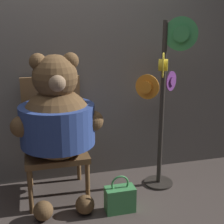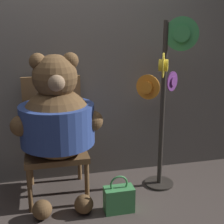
# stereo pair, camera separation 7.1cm
# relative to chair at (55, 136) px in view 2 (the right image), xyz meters

# --- Properties ---
(ground_plane) EXTENTS (14.00, 14.00, 0.00)m
(ground_plane) POSITION_rel_chair_xyz_m (0.07, -0.41, -0.54)
(ground_plane) COLOR #4C423D
(wall_back) EXTENTS (8.00, 0.10, 2.59)m
(wall_back) POSITION_rel_chair_xyz_m (0.07, 0.28, 0.76)
(wall_back) COLOR #66605B
(wall_back) RESTS_ON ground_plane
(chair) EXTENTS (0.54, 0.54, 1.06)m
(chair) POSITION_rel_chair_xyz_m (0.00, 0.00, 0.00)
(chair) COLOR brown
(chair) RESTS_ON ground_plane
(teddy_bear) EXTENTS (0.76, 0.67, 1.30)m
(teddy_bear) POSITION_rel_chair_xyz_m (0.02, -0.19, 0.21)
(teddy_bear) COLOR brown
(teddy_bear) RESTS_ON ground_plane
(hat_display_rack) EXTENTS (0.46, 0.41, 1.59)m
(hat_display_rack) POSITION_rel_chair_xyz_m (0.99, -0.16, 0.35)
(hat_display_rack) COLOR #332D28
(hat_display_rack) RESTS_ON ground_plane
(handbag_on_ground) EXTENTS (0.25, 0.13, 0.33)m
(handbag_on_ground) POSITION_rel_chair_xyz_m (0.48, -0.50, -0.42)
(handbag_on_ground) COLOR #479E56
(handbag_on_ground) RESTS_ON ground_plane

